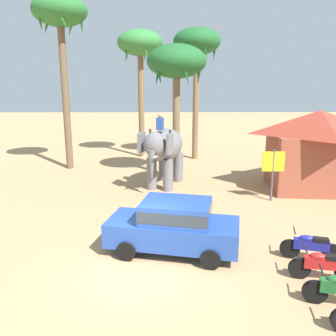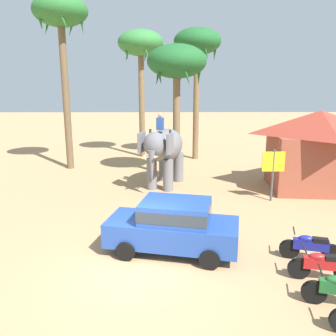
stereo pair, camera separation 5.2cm
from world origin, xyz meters
name	(u,v)px [view 1 (the left image)]	position (x,y,z in m)	size (l,w,h in m)	color
ground_plane	(136,273)	(0.00, 0.00, 0.00)	(120.00, 120.00, 0.00)	tan
car_sedan_foreground	(174,224)	(1.10, 1.32, 0.93)	(4.37, 2.54, 1.70)	#23479E
elephant_with_mahout	(164,149)	(0.80, 8.71, 1.99)	(2.61, 4.01, 3.88)	slate
motorcycle_mid_row	(323,265)	(5.09, -0.41, 0.46)	(1.79, 0.57, 0.94)	black
motorcycle_fourth_in_row	(311,246)	(5.22, 0.70, 0.46)	(1.76, 0.70, 0.94)	black
palm_tree_behind_elephant	(60,18)	(-5.23, 12.83, 8.99)	(3.20, 3.20, 10.31)	brown
palm_tree_near_hut	(177,65)	(1.48, 10.40, 6.25)	(3.20, 3.20, 7.34)	brown
palm_tree_left_of_road	(140,47)	(-0.85, 16.65, 7.78)	(3.20, 3.20, 8.97)	brown
palm_tree_far_back	(197,46)	(3.03, 15.74, 7.77)	(3.20, 3.20, 8.97)	brown
roadside_hut	(317,148)	(8.50, 8.19, 2.12)	(5.38, 4.66, 4.00)	#994C38
signboard_yellow	(273,165)	(5.72, 6.30, 1.69)	(1.00, 0.10, 2.40)	#4C4C51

